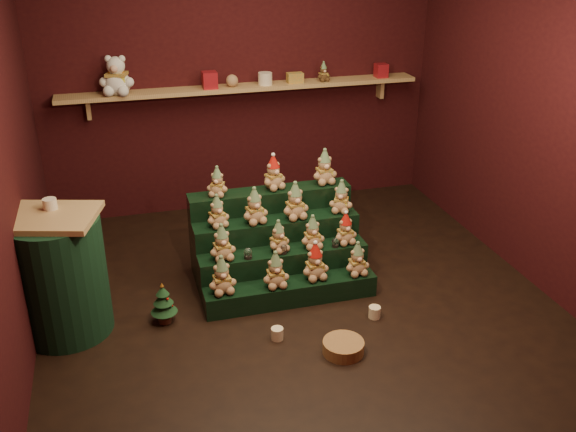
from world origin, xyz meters
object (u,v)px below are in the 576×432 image
object	(u,v)px
snow_globe_b	(284,249)
snow_globe_c	(335,242)
mug_right	(375,312)
mug_left	(277,334)
mini_christmas_tree	(163,303)
wicker_basket	(343,347)
riser_tier_front	(291,292)
white_bear	(116,70)
snow_globe_a	(248,253)
side_table	(60,275)
brown_bear	(323,72)

from	to	relation	value
snow_globe_b	snow_globe_c	distance (m)	0.44
snow_globe_b	mug_right	world-z (taller)	snow_globe_b
snow_globe_b	mug_left	distance (m)	0.75
mini_christmas_tree	mug_left	distance (m)	0.90
mini_christmas_tree	mug_left	bearing A→B (deg)	-30.05
mug_left	wicker_basket	bearing A→B (deg)	-34.79
riser_tier_front	white_bear	xyz separation A→B (m)	(-1.14, 1.91, 1.46)
snow_globe_b	wicker_basket	bearing A→B (deg)	-78.10
snow_globe_a	mini_christmas_tree	distance (m)	0.76
mug_left	mug_right	size ratio (longest dim) A/B	0.98
snow_globe_c	wicker_basket	distance (m)	1.01
wicker_basket	white_bear	distance (m)	3.33
side_table	wicker_basket	size ratio (longest dim) A/B	3.21
mug_right	snow_globe_b	bearing A→B (deg)	136.39
side_table	mug_left	bearing A→B (deg)	-4.03
snow_globe_c	mug_right	bearing A→B (deg)	-75.99
snow_globe_b	wicker_basket	xyz separation A→B (m)	(0.19, -0.91, -0.35)
side_table	mini_christmas_tree	world-z (taller)	side_table
riser_tier_front	wicker_basket	distance (m)	0.77
mini_christmas_tree	white_bear	world-z (taller)	white_bear
snow_globe_a	wicker_basket	xyz separation A→B (m)	(0.48, -0.91, -0.36)
snow_globe_c	white_bear	xyz separation A→B (m)	(-1.57, 1.75, 1.15)
snow_globe_a	mug_left	world-z (taller)	snow_globe_a
wicker_basket	brown_bear	xyz separation A→B (m)	(0.71, 2.66, 1.37)
snow_globe_a	side_table	size ratio (longest dim) A/B	0.10
wicker_basket	brown_bear	distance (m)	3.07
riser_tier_front	white_bear	bearing A→B (deg)	120.88
mini_christmas_tree	side_table	bearing A→B (deg)	172.26
snow_globe_c	mug_left	world-z (taller)	snow_globe_c
side_table	mini_christmas_tree	distance (m)	0.78
riser_tier_front	white_bear	size ratio (longest dim) A/B	3.07
mug_left	side_table	bearing A→B (deg)	159.84
mug_right	wicker_basket	xyz separation A→B (m)	(-0.39, -0.36, -0.00)
mug_right	snow_globe_a	bearing A→B (deg)	147.68
snow_globe_b	white_bear	distance (m)	2.38
snow_globe_b	side_table	size ratio (longest dim) A/B	0.09
snow_globe_b	mug_right	xyz separation A→B (m)	(0.58, -0.55, -0.35)
wicker_basket	snow_globe_b	bearing A→B (deg)	101.90
wicker_basket	snow_globe_a	bearing A→B (deg)	118.08
snow_globe_a	wicker_basket	size ratio (longest dim) A/B	0.31
mug_right	brown_bear	bearing A→B (deg)	82.06
snow_globe_b	mini_christmas_tree	world-z (taller)	snow_globe_b
white_bear	snow_globe_a	bearing A→B (deg)	-49.01
white_bear	snow_globe_b	bearing A→B (deg)	-41.71
side_table	white_bear	xyz separation A→B (m)	(0.57, 1.83, 1.08)
snow_globe_a	mug_right	size ratio (longest dim) A/B	0.98
brown_bear	mug_left	bearing A→B (deg)	-124.72
snow_globe_c	mug_right	size ratio (longest dim) A/B	0.85
snow_globe_a	mug_left	bearing A→B (deg)	-83.33
mini_christmas_tree	mug_left	world-z (taller)	mini_christmas_tree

